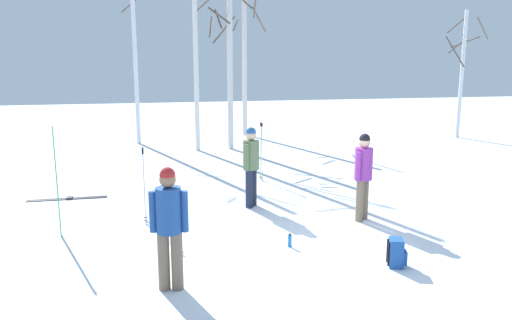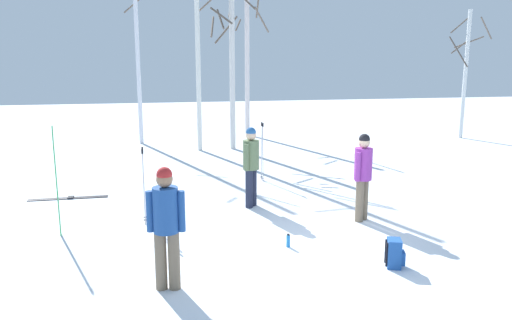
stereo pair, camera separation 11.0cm
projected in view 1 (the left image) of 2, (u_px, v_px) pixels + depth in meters
name	position (u px, v px, depth m)	size (l,w,h in m)	color
ground_plane	(310.00, 249.00, 8.30)	(60.00, 60.00, 0.00)	white
person_0	(363.00, 171.00, 9.62)	(0.43, 0.36, 1.72)	#72604C
person_1	(251.00, 162.00, 10.52)	(0.36, 0.43, 1.72)	#1E2338
person_2	(169.00, 221.00, 6.66)	(0.51, 0.34, 1.72)	#72604C
ski_pair_planted_0	(57.00, 183.00, 8.69)	(0.04, 0.21, 1.99)	green
ski_pair_lying_0	(68.00, 199.00, 11.28)	(1.73, 0.19, 0.05)	black
ski_poles_0	(144.00, 183.00, 9.51)	(0.07, 0.28, 1.46)	#B2B2BC
ski_poles_1	(261.00, 150.00, 12.89)	(0.07, 0.25, 1.52)	#B2B2BC
backpack_0	(396.00, 253.00, 7.56)	(0.33, 0.31, 0.44)	#1E4C99
water_bottle_0	(290.00, 241.00, 8.38)	(0.07, 0.07, 0.23)	#1E72BF
birch_tree_0	(134.00, 34.00, 17.98)	(1.13, 1.33, 7.77)	silver
birch_tree_1	(195.00, 30.00, 16.58)	(1.71, 1.02, 7.86)	silver
birch_tree_2	(229.00, 70.00, 17.13)	(1.11, 1.51, 5.17)	silver
birch_tree_3	(244.00, 56.00, 20.29)	(1.80, 1.79, 6.07)	silver
birch_tree_4	(462.00, 70.00, 19.73)	(1.55, 1.71, 5.01)	silver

